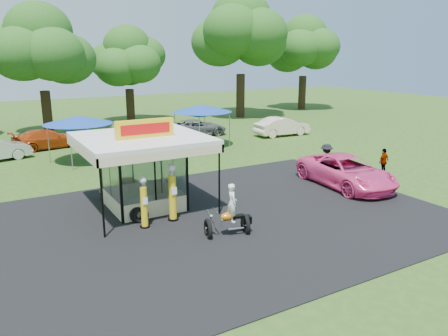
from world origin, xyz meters
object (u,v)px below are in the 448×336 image
at_px(a_frame_sign, 360,186).
at_px(bg_car_e, 282,126).
at_px(gas_station_kiosk, 143,170).
at_px(kiosk_car, 129,186).
at_px(tent_west, 78,120).
at_px(spectator_east_a, 326,160).
at_px(motorcycle, 230,215).
at_px(spectator_east_b, 384,161).
at_px(pink_sedan, 346,171).
at_px(tent_east, 202,109).
at_px(bg_car_d, 197,128).
at_px(bg_car_b, 47,139).
at_px(gas_pump_left, 144,204).
at_px(gas_pump_right, 172,194).

height_order(a_frame_sign, bg_car_e, bg_car_e).
xyz_separation_m(gas_station_kiosk, kiosk_car, (-0.00, 2.21, -1.30)).
xyz_separation_m(a_frame_sign, tent_west, (-10.70, 14.00, 2.35)).
distance_m(kiosk_car, spectator_east_a, 11.24).
height_order(motorcycle, spectator_east_b, motorcycle).
bearing_deg(spectator_east_a, pink_sedan, 72.18).
height_order(spectator_east_a, tent_east, tent_east).
bearing_deg(motorcycle, gas_station_kiosk, 123.70).
height_order(tent_west, tent_east, tent_east).
bearing_deg(bg_car_d, tent_east, 162.20).
bearing_deg(motorcycle, bg_car_e, 59.91).
xyz_separation_m(spectator_east_a, bg_car_e, (5.82, 11.76, -0.15)).
distance_m(motorcycle, bg_car_b, 21.15).
distance_m(gas_pump_left, bg_car_d, 20.90).
bearing_deg(tent_west, kiosk_car, -86.11).
xyz_separation_m(bg_car_d, bg_car_e, (6.38, -3.68, 0.10)).
xyz_separation_m(kiosk_car, bg_car_e, (16.79, 9.38, 0.33)).
xyz_separation_m(gas_station_kiosk, gas_pump_left, (-0.84, -2.34, -0.73)).
bearing_deg(a_frame_sign, motorcycle, 178.36).
distance_m(a_frame_sign, bg_car_b, 23.04).
distance_m(a_frame_sign, tent_west, 17.77).
height_order(kiosk_car, tent_west, tent_west).
xyz_separation_m(gas_station_kiosk, tent_west, (-0.56, 10.42, 0.99)).
distance_m(gas_pump_right, motorcycle, 2.88).
distance_m(kiosk_car, spectator_east_b, 14.73).
height_order(gas_pump_right, spectator_east_b, gas_pump_right).
bearing_deg(tent_west, pink_sedan, -48.71).
xyz_separation_m(bg_car_b, tent_west, (1.22, -5.72, 2.04)).
bearing_deg(spectator_east_a, motorcycle, 20.74).
bearing_deg(gas_pump_left, spectator_east_a, 10.39).
bearing_deg(bg_car_e, gas_pump_right, 132.81).
bearing_deg(spectator_east_b, a_frame_sign, 17.96).
xyz_separation_m(spectator_east_b, tent_west, (-14.80, 11.96, 1.99)).
distance_m(bg_car_b, tent_east, 11.86).
bearing_deg(bg_car_d, gas_station_kiosk, 149.75).
distance_m(spectator_east_b, tent_west, 19.13).
height_order(gas_station_kiosk, kiosk_car, gas_station_kiosk).
bearing_deg(spectator_east_b, tent_east, -74.89).
xyz_separation_m(motorcycle, pink_sedan, (8.71, 2.50, -0.02)).
xyz_separation_m(gas_pump_left, motorcycle, (2.66, -2.36, -0.20)).
height_order(gas_pump_right, bg_car_b, gas_pump_right).
bearing_deg(gas_station_kiosk, tent_west, 93.07).
distance_m(gas_station_kiosk, pink_sedan, 10.80).
bearing_deg(bg_car_e, tent_east, 96.22).
xyz_separation_m(pink_sedan, spectator_east_b, (3.71, 0.67, -0.05)).
bearing_deg(bg_car_b, tent_west, -179.39).
bearing_deg(bg_car_b, gas_station_kiosk, 174.88).
height_order(kiosk_car, spectator_east_b, spectator_east_b).
xyz_separation_m(spectator_east_b, bg_car_e, (2.55, 13.12, 0.03)).
height_order(spectator_east_b, bg_car_b, spectator_east_b).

